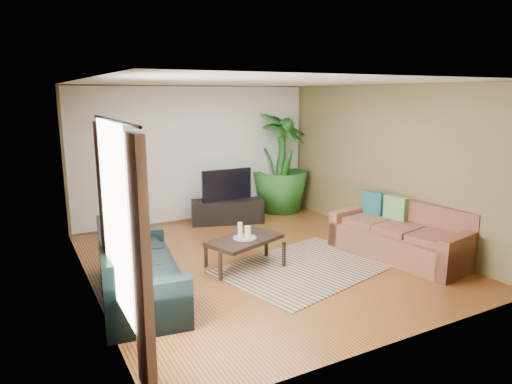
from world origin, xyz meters
TOP-DOWN VIEW (x-y plane):
  - floor at (0.00, 0.00)m, footprint 5.50×5.50m
  - ceiling at (0.00, 0.00)m, footprint 5.50×5.50m
  - wall_back at (0.00, 2.75)m, footprint 5.00×0.00m
  - wall_front at (0.00, -2.75)m, footprint 5.00×0.00m
  - wall_left at (-2.50, 0.00)m, footprint 0.00×5.50m
  - wall_right at (2.50, 0.00)m, footprint 0.00×5.50m
  - backwall_panel at (0.00, 2.74)m, footprint 4.90×0.00m
  - window_pane at (-2.48, -1.60)m, footprint 0.00×1.80m
  - curtain_near at (-2.43, -2.35)m, footprint 0.08×0.35m
  - curtain_far at (-2.43, -0.85)m, footprint 0.08×0.35m
  - curtain_rod at (-2.43, -1.60)m, footprint 0.03×1.90m
  - sofa_left at (-2.00, -0.41)m, footprint 1.21×2.24m
  - sofa_right at (1.99, -0.89)m, footprint 1.33×2.27m
  - area_rug at (0.42, -0.59)m, footprint 2.79×2.27m
  - coffee_table at (-0.37, -0.13)m, footprint 1.25×0.95m
  - candle_tray at (-0.37, -0.13)m, footprint 0.34×0.34m
  - candle_tall at (-0.43, -0.10)m, footprint 0.07×0.07m
  - candle_mid at (-0.33, -0.17)m, footprint 0.07×0.07m
  - candle_short at (-0.30, -0.07)m, footprint 0.07×0.07m
  - tv_stand at (0.41, 2.16)m, footprint 1.48×0.85m
  - television at (0.41, 2.18)m, footprint 1.04×0.06m
  - speaker_left at (-1.42, 2.50)m, footprint 0.21×0.22m
  - speaker_right at (0.77, 2.30)m, footprint 0.21×0.22m
  - potted_plant at (1.86, 2.50)m, footprint 1.68×1.68m
  - plant_pot at (1.86, 2.50)m, footprint 0.40×0.40m
  - pedestal at (-1.31, 2.38)m, footprint 0.40×0.40m
  - vase at (-1.31, 2.38)m, footprint 0.32×0.32m
  - side_table at (-1.78, 0.30)m, footprint 0.45×0.45m

SIDE VIEW (x-z plane):
  - floor at x=0.00m, z-range 0.00..0.00m
  - area_rug at x=0.42m, z-range 0.00..0.01m
  - plant_pot at x=1.86m, z-range 0.00..0.31m
  - pedestal at x=-1.31m, z-range 0.00..0.35m
  - coffee_table at x=-0.37m, z-range 0.00..0.46m
  - side_table at x=-1.78m, z-range 0.00..0.47m
  - tv_stand at x=0.41m, z-range 0.00..0.47m
  - sofa_left at x=-2.00m, z-range 0.00..0.85m
  - sofa_right at x=1.99m, z-range 0.00..0.85m
  - speaker_right at x=0.77m, z-range 0.00..0.88m
  - candle_tray at x=-0.37m, z-range 0.46..0.47m
  - vase at x=-1.31m, z-range 0.29..0.74m
  - speaker_left at x=-1.42m, z-range 0.00..1.04m
  - candle_short at x=-0.30m, z-range 0.47..0.61m
  - candle_mid at x=-0.33m, z-range 0.47..0.64m
  - candle_tall at x=-0.43m, z-range 0.47..0.69m
  - television at x=0.41m, z-range 0.47..1.09m
  - potted_plant at x=1.86m, z-range 0.00..2.18m
  - curtain_near at x=-2.43m, z-range 0.05..2.25m
  - curtain_far at x=-2.43m, z-range 0.05..2.25m
  - wall_left at x=-2.50m, z-range -1.40..4.10m
  - wall_right at x=2.50m, z-range -1.40..4.10m
  - wall_back at x=0.00m, z-range -1.15..3.85m
  - wall_front at x=0.00m, z-range -1.15..3.85m
  - backwall_panel at x=0.00m, z-range -1.10..3.80m
  - window_pane at x=-2.48m, z-range 0.50..2.30m
  - curtain_rod at x=-2.43m, z-range 2.28..2.31m
  - ceiling at x=0.00m, z-range 2.70..2.70m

